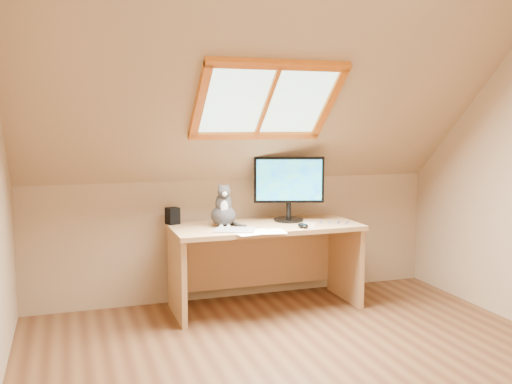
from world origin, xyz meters
name	(u,v)px	position (x,y,z in m)	size (l,w,h in m)	color
ground	(328,383)	(0.00, 0.00, 0.00)	(3.50, 3.50, 0.00)	brown
room_shell	(340,130)	(0.00, -0.09, 1.43)	(3.52, 3.52, 2.41)	tan
desk	(263,249)	(0.11, 1.44, 0.46)	(1.48, 0.65, 0.67)	tan
monitor	(289,184)	(0.34, 1.47, 0.97)	(0.56, 0.24, 0.52)	black
cat	(223,210)	(-0.22, 1.41, 0.80)	(0.22, 0.26, 0.35)	#3B3634
desk_speaker	(173,216)	(-0.58, 1.63, 0.74)	(0.09, 0.09, 0.13)	black
graphics_tablet	(235,230)	(-0.19, 1.20, 0.68)	(0.29, 0.21, 0.01)	#B2B2B7
mouse	(303,226)	(0.33, 1.15, 0.69)	(0.06, 0.11, 0.04)	black
papers	(260,231)	(-0.02, 1.12, 0.67)	(0.33, 0.27, 0.00)	white
cables	(324,223)	(0.56, 1.26, 0.68)	(0.51, 0.26, 0.01)	silver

